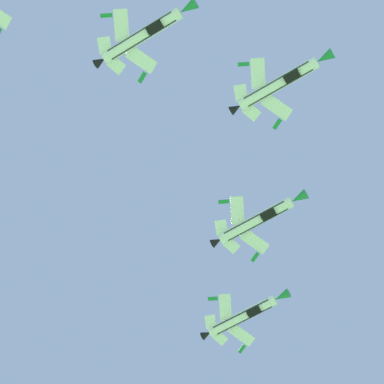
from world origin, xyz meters
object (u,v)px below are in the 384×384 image
fighter_jet_lead (280,83)px  fighter_jet_left_wing (258,220)px  fighter_jet_right_wing (144,35)px  fighter_jet_left_outer (244,315)px

fighter_jet_lead → fighter_jet_left_wing: (-14.02, 15.64, -0.74)m
fighter_jet_right_wing → fighter_jet_left_wing: bearing=-178.2°
fighter_jet_left_wing → fighter_jet_right_wing: 32.06m
fighter_jet_lead → fighter_jet_left_outer: 39.95m
fighter_jet_lead → fighter_jet_left_outer: bearing=-142.9°
fighter_jet_left_wing → fighter_jet_left_outer: fighter_jet_left_outer is taller
fighter_jet_left_wing → fighter_jet_left_outer: (-11.98, 14.62, 2.76)m
fighter_jet_left_outer → fighter_jet_right_wing: bearing=14.3°
fighter_jet_lead → fighter_jet_right_wing: (-11.03, -16.28, -0.45)m
fighter_jet_left_wing → fighter_jet_left_outer: size_ratio=1.00×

